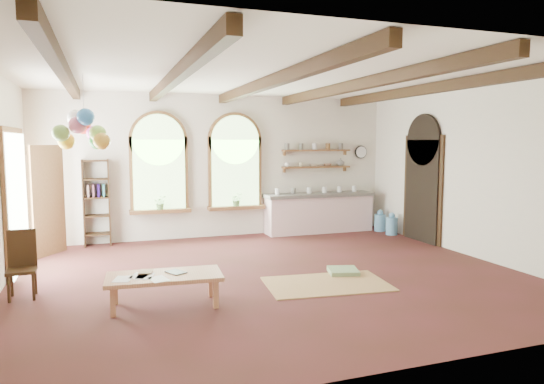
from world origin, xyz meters
name	(u,v)px	position (x,y,z in m)	size (l,w,h in m)	color
floor	(272,275)	(0.00, 0.00, 0.00)	(8.00, 8.00, 0.00)	#532223
ceiling_beams	(272,81)	(0.00, 0.00, 3.10)	(6.20, 6.80, 0.18)	#341E10
window_left	(159,166)	(-1.40, 3.43, 1.63)	(1.30, 0.28, 2.20)	brown
window_right	(235,165)	(0.30, 3.43, 1.63)	(1.30, 0.28, 2.20)	brown
left_doorway	(16,202)	(-3.95, 1.80, 1.15)	(0.10, 1.90, 2.50)	brown
right_doorway	(422,191)	(3.95, 1.50, 1.10)	(0.10, 1.30, 2.40)	black
kitchen_counter	(319,212)	(2.30, 3.20, 0.48)	(2.68, 0.62, 0.94)	beige
wall_shelf_lower	(316,167)	(2.30, 3.38, 1.55)	(1.70, 0.24, 0.04)	brown
wall_shelf_upper	(316,150)	(2.30, 3.38, 1.95)	(1.70, 0.24, 0.04)	brown
wall_clock	(361,152)	(3.55, 3.45, 1.90)	(0.32, 0.32, 0.04)	black
bookshelf	(96,203)	(-2.70, 3.32, 0.90)	(0.53, 0.32, 1.80)	#341E10
coffee_table	(164,278)	(-1.83, -0.93, 0.38)	(1.54, 0.80, 0.42)	#B27951
side_chair	(22,279)	(-3.65, 0.06, 0.27)	(0.38, 0.38, 0.94)	#341E10
floor_mat	(327,284)	(0.62, -0.76, 0.01)	(1.84, 1.14, 0.02)	tan
floor_cushion	(343,271)	(1.13, -0.30, 0.04)	(0.47, 0.47, 0.08)	gray
water_jug_a	(380,222)	(3.75, 2.82, 0.22)	(0.27, 0.27, 0.52)	#5E9CCA
water_jug_b	(392,225)	(3.76, 2.33, 0.23)	(0.27, 0.27, 0.52)	#5E9CCA
balloon_cluster	(84,131)	(-2.80, 0.80, 2.33)	(0.83, 0.89, 1.16)	silver
table_book	(139,272)	(-2.13, -0.73, 0.44)	(0.17, 0.25, 0.02)	olive
tablet	(176,272)	(-1.67, -0.88, 0.43)	(0.18, 0.27, 0.01)	black
potted_plant_left	(160,203)	(-1.40, 3.32, 0.85)	(0.27, 0.23, 0.30)	#598C4C
potted_plant_right	(237,199)	(0.30, 3.32, 0.85)	(0.27, 0.23, 0.30)	#598C4C
shelf_cup_a	(287,165)	(1.55, 3.38, 1.62)	(0.12, 0.10, 0.10)	white
shelf_cup_b	(301,165)	(1.90, 3.38, 1.62)	(0.10, 0.10, 0.09)	beige
shelf_bowl_a	(314,165)	(2.25, 3.38, 1.60)	(0.22, 0.22, 0.05)	beige
shelf_bowl_b	(328,165)	(2.60, 3.38, 1.60)	(0.20, 0.20, 0.06)	#8C664C
shelf_vase	(341,162)	(2.95, 3.38, 1.67)	(0.18, 0.18, 0.19)	slate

